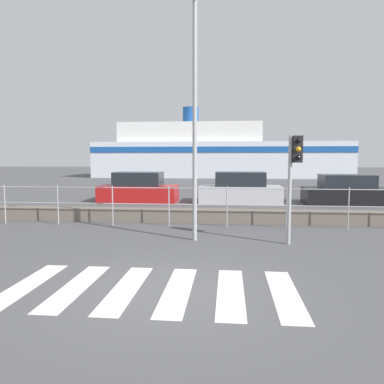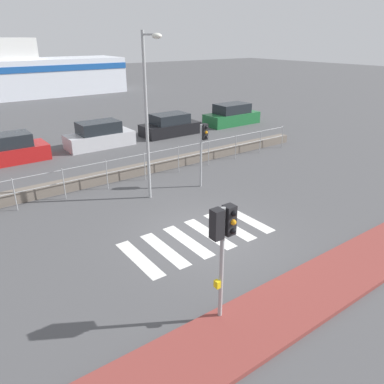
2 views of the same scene
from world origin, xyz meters
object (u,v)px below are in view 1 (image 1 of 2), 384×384
streetlamp (194,91)px  traffic_light_far (294,165)px  ferry_boat (214,154)px  parked_car_silver (240,190)px  parked_car_red (139,189)px  parked_car_black (346,192)px

streetlamp → traffic_light_far: bearing=-0.7°
ferry_boat → parked_car_silver: (2.25, -24.29, -1.94)m
parked_car_red → ferry_boat: bearing=83.2°
ferry_boat → streetlamp: bearing=-88.7°
streetlamp → parked_car_silver: size_ratio=1.60×
traffic_light_far → ferry_boat: size_ratio=0.10×
traffic_light_far → streetlamp: 3.21m
parked_car_red → parked_car_black: parked_car_red is taller
parked_car_silver → parked_car_black: size_ratio=1.01×
traffic_light_far → parked_car_red: bearing=125.2°
parked_car_black → parked_car_silver: bearing=180.0°
ferry_boat → parked_car_black: 25.45m
parked_car_silver → streetlamp: bearing=-99.6°
traffic_light_far → streetlamp: bearing=179.3°
streetlamp → ferry_boat: size_ratio=0.23×
parked_car_silver → parked_car_black: (5.08, 0.00, -0.05)m
parked_car_silver → parked_car_black: parked_car_silver is taller
traffic_light_far → parked_car_black: traffic_light_far is taller
traffic_light_far → ferry_boat: (-3.35, 33.12, 0.54)m
streetlamp → ferry_boat: ferry_boat is taller
streetlamp → parked_car_silver: 9.53m
traffic_light_far → parked_car_black: (3.98, 8.84, -1.45)m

